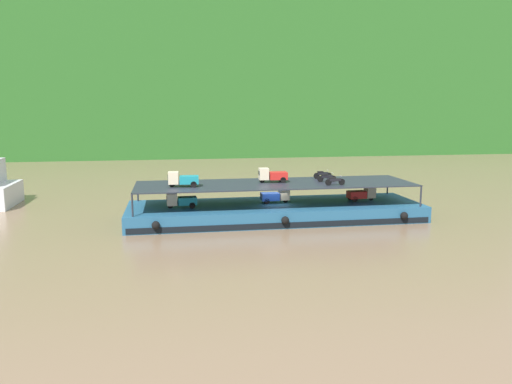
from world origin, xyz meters
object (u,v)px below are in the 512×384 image
Objects in this scene: mini_truck_lower_mid at (362,194)px; mini_truck_upper_mid at (272,175)px; cargo_barge at (275,212)px; mini_truck_lower_stern at (181,200)px; mini_truck_lower_aft at (276,196)px; motorcycle_upper_port at (335,181)px; motorcycle_upper_stbd at (323,174)px; motorcycle_upper_centre at (327,177)px; mini_truck_upper_stern at (183,179)px.

mini_truck_upper_mid reaches higher than mini_truck_lower_mid.
mini_truck_lower_stern is at bearing -177.50° from cargo_barge.
motorcycle_upper_port is (5.01, -2.75, 1.74)m from mini_truck_lower_aft.
mini_truck_lower_mid is at bearing -30.37° from motorcycle_upper_stbd.
motorcycle_upper_centre is 2.24m from motorcycle_upper_stbd.
mini_truck_upper_stern is (-8.86, -1.25, 2.00)m from mini_truck_lower_aft.
mini_truck_lower_aft is 8.66m from mini_truck_lower_mid.
motorcycle_upper_port reaches higher than mini_truck_lower_aft.
mini_truck_lower_stern and mini_truck_lower_aft have the same top height.
mini_truck_lower_aft is at bearing 5.88° from mini_truck_lower_stern.
mini_truck_upper_stern is at bearing -171.95° from mini_truck_lower_aft.
mini_truck_lower_mid is 1.00× the size of mini_truck_upper_stern.
mini_truck_upper_mid is at bearing 103.93° from cargo_barge.
mini_truck_upper_stern is at bearing -58.98° from mini_truck_lower_stern.
motorcycle_upper_stbd is (14.06, 2.96, -0.26)m from mini_truck_upper_stern.
mini_truck_upper_mid reaches higher than cargo_barge.
cargo_barge is 10.03× the size of mini_truck_upper_stern.
motorcycle_upper_port is 1.00× the size of motorcycle_upper_stbd.
mini_truck_lower_stern is 1.47× the size of motorcycle_upper_centre.
cargo_barge is 3.51m from mini_truck_upper_mid.
motorcycle_upper_port is (-3.64, -2.43, 1.74)m from mini_truck_lower_mid.
cargo_barge is 14.62× the size of motorcycle_upper_port.
cargo_barge is 14.64× the size of motorcycle_upper_stbd.
mini_truck_upper_stern is (0.19, -0.32, 2.00)m from mini_truck_lower_stern.
motorcycle_upper_centre is at bearing -6.96° from mini_truck_upper_mid.
mini_truck_upper_mid is 1.46× the size of motorcycle_upper_centre.
cargo_barge is 10.08× the size of mini_truck_lower_aft.
motorcycle_upper_centre is at bearing 3.05° from mini_truck_upper_stern.
motorcycle_upper_stbd reaches higher than mini_truck_lower_mid.
mini_truck_upper_stern is (-8.72, -0.71, 3.44)m from cargo_barge.
mini_truck_lower_mid is (17.71, 0.61, 0.00)m from mini_truck_lower_stern.
cargo_barge is at bearing 4.66° from mini_truck_upper_stern.
mini_truck_upper_stern is 1.46× the size of motorcycle_upper_stbd.
mini_truck_upper_mid is at bearing 9.13° from mini_truck_upper_stern.
motorcycle_upper_port is 2.23m from motorcycle_upper_centre.
motorcycle_upper_port is 4.46m from motorcycle_upper_stbd.
motorcycle_upper_centre is at bearing -96.91° from motorcycle_upper_stbd.
mini_truck_lower_aft is 1.00× the size of mini_truck_upper_mid.
mini_truck_upper_stern is 1.00× the size of mini_truck_upper_mid.
cargo_barge is 9.98× the size of mini_truck_lower_mid.
motorcycle_upper_stbd is at bearing 22.82° from cargo_barge.
motorcycle_upper_stbd is (5.20, 1.71, 1.74)m from mini_truck_lower_aft.
mini_truck_lower_stern reaches higher than cargo_barge.
motorcycle_upper_centre reaches higher than mini_truck_lower_mid.
mini_truck_lower_mid is 1.47× the size of motorcycle_upper_stbd.
mini_truck_lower_mid is at bearing 1.45° from cargo_barge.
motorcycle_upper_port is (5.16, -2.20, 3.18)m from cargo_barge.
cargo_barge is at bearing 2.50° from mini_truck_lower_stern.
cargo_barge is at bearing -76.07° from mini_truck_upper_mid.
motorcycle_upper_centre is (5.24, -0.64, -0.26)m from mini_truck_upper_mid.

